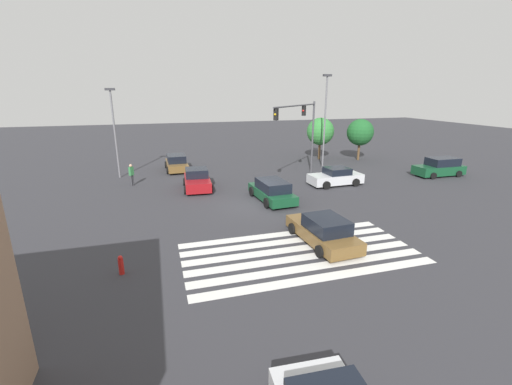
# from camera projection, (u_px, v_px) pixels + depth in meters

# --- Properties ---
(ground_plane) EXTENTS (132.78, 132.78, 0.00)m
(ground_plane) POSITION_uv_depth(u_px,v_px,m) (256.00, 205.00, 23.52)
(ground_plane) COLOR #333338
(crosswalk_markings) EXTENTS (11.25, 5.35, 0.01)m
(crosswalk_markings) POSITION_uv_depth(u_px,v_px,m) (300.00, 253.00, 16.57)
(crosswalk_markings) COLOR silver
(crosswalk_markings) RESTS_ON ground_plane
(traffic_signal_mast) EXTENTS (6.14, 6.14, 6.67)m
(traffic_signal_mast) POSITION_uv_depth(u_px,v_px,m) (303.00, 123.00, 29.22)
(traffic_signal_mast) COLOR #47474C
(traffic_signal_mast) RESTS_ON ground_plane
(car_0) EXTENTS (2.45, 4.84, 1.51)m
(car_0) POSITION_uv_depth(u_px,v_px,m) (272.00, 191.00, 24.33)
(car_0) COLOR #144728
(car_0) RESTS_ON ground_plane
(car_1) EXTENTS (2.38, 4.28, 1.58)m
(car_1) POSITION_uv_depth(u_px,v_px,m) (197.00, 180.00, 27.36)
(car_1) COLOR maroon
(car_1) RESTS_ON ground_plane
(car_2) EXTENTS (4.55, 2.18, 1.67)m
(car_2) POSITION_uv_depth(u_px,v_px,m) (440.00, 167.00, 31.54)
(car_2) COLOR #144728
(car_2) RESTS_ON ground_plane
(car_3) EXTENTS (2.23, 4.51, 1.52)m
(car_3) POSITION_uv_depth(u_px,v_px,m) (177.00, 163.00, 33.79)
(car_3) COLOR brown
(car_3) RESTS_ON ground_plane
(car_4) EXTENTS (2.39, 4.89, 1.46)m
(car_4) POSITION_uv_depth(u_px,v_px,m) (323.00, 231.00, 17.50)
(car_4) COLOR brown
(car_4) RESTS_ON ground_plane
(car_5) EXTENTS (4.47, 2.25, 1.46)m
(car_5) POSITION_uv_depth(u_px,v_px,m) (336.00, 177.00, 28.47)
(car_5) COLOR silver
(car_5) RESTS_ON ground_plane
(pedestrian) EXTENTS (0.41, 0.41, 1.81)m
(pedestrian) POSITION_uv_depth(u_px,v_px,m) (131.00, 174.00, 28.15)
(pedestrian) COLOR #38383D
(pedestrian) RESTS_ON ground_plane
(street_light_pole_a) EXTENTS (0.80, 0.36, 9.08)m
(street_light_pole_a) POSITION_uv_depth(u_px,v_px,m) (325.00, 114.00, 33.46)
(street_light_pole_a) COLOR slate
(street_light_pole_a) RESTS_ON ground_plane
(street_light_pole_b) EXTENTS (0.80, 0.36, 7.79)m
(street_light_pole_b) POSITION_uv_depth(u_px,v_px,m) (114.00, 125.00, 29.76)
(street_light_pole_b) COLOR slate
(street_light_pole_b) RESTS_ON ground_plane
(tree_corner_a) EXTENTS (2.94, 2.94, 4.60)m
(tree_corner_a) POSITION_uv_depth(u_px,v_px,m) (360.00, 132.00, 38.14)
(tree_corner_a) COLOR brown
(tree_corner_a) RESTS_ON ground_plane
(tree_corner_b) EXTENTS (3.05, 3.05, 4.70)m
(tree_corner_b) POSITION_uv_depth(u_px,v_px,m) (320.00, 131.00, 38.56)
(tree_corner_b) COLOR brown
(tree_corner_b) RESTS_ON ground_plane
(fire_hydrant) EXTENTS (0.22, 0.22, 0.86)m
(fire_hydrant) POSITION_uv_depth(u_px,v_px,m) (121.00, 265.00, 14.56)
(fire_hydrant) COLOR red
(fire_hydrant) RESTS_ON ground_plane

